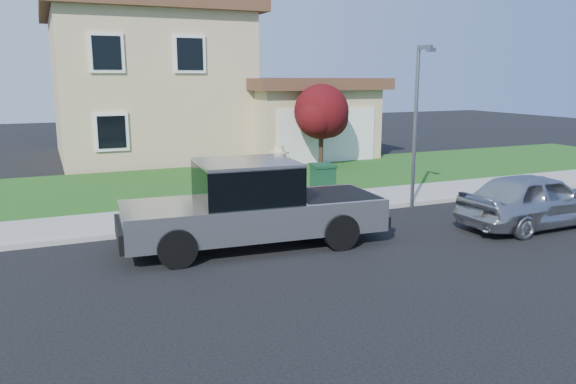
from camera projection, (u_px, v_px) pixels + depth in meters
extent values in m
plane|color=black|center=(293.00, 256.00, 11.86)|extent=(80.00, 80.00, 0.00)
cube|color=gray|center=(283.00, 217.00, 14.84)|extent=(40.00, 0.20, 0.12)
cube|color=gray|center=(268.00, 208.00, 15.82)|extent=(40.00, 2.00, 0.15)
cube|color=#1C5016|center=(221.00, 182.00, 19.87)|extent=(40.00, 7.00, 0.10)
cube|color=tan|center=(146.00, 88.00, 26.47)|extent=(8.00, 9.00, 6.40)
cube|color=tan|center=(298.00, 122.00, 26.65)|extent=(5.50, 6.00, 3.20)
cube|color=white|center=(327.00, 135.00, 24.01)|extent=(4.60, 0.12, 2.30)
cube|color=#4C2D1E|center=(143.00, 13.00, 25.78)|extent=(8.80, 9.80, 0.50)
cube|color=#4C2D1E|center=(298.00, 83.00, 26.28)|extent=(6.20, 6.80, 0.50)
cube|color=white|center=(106.00, 53.00, 21.24)|extent=(1.30, 0.10, 1.50)
cube|color=white|center=(190.00, 54.00, 22.49)|extent=(1.30, 0.10, 1.50)
cube|color=black|center=(112.00, 132.00, 21.85)|extent=(1.30, 0.10, 1.50)
cylinder|color=black|center=(177.00, 248.00, 11.06)|extent=(0.82, 0.35, 0.80)
cylinder|color=black|center=(165.00, 225.00, 12.76)|extent=(0.82, 0.35, 0.80)
cylinder|color=black|center=(340.00, 232.00, 12.23)|extent=(0.82, 0.35, 0.80)
cylinder|color=black|center=(309.00, 213.00, 13.92)|extent=(0.82, 0.35, 0.80)
cube|color=#AEB0B5|center=(254.00, 216.00, 12.46)|extent=(5.81, 2.39, 0.72)
cube|color=black|center=(247.00, 183.00, 12.26)|extent=(2.22, 2.00, 0.85)
cube|color=#AEB0B5|center=(246.00, 163.00, 12.17)|extent=(2.22, 2.00, 0.08)
cube|color=black|center=(332.00, 195.00, 13.01)|extent=(1.91, 1.82, 0.06)
cube|color=black|center=(120.00, 234.00, 11.54)|extent=(0.25, 1.90, 0.40)
cube|color=black|center=(369.00, 214.00, 13.44)|extent=(0.25, 1.90, 0.25)
cube|color=black|center=(201.00, 181.00, 13.01)|extent=(0.13, 0.23, 0.18)
imported|color=tan|center=(279.00, 190.00, 14.02)|extent=(0.74, 0.54, 1.87)
cylinder|color=beige|center=(279.00, 152.00, 13.83)|extent=(0.50, 0.50, 0.05)
cylinder|color=beige|center=(279.00, 149.00, 13.81)|extent=(0.25, 0.25, 0.17)
imported|color=#ABADB2|center=(535.00, 200.00, 14.00)|extent=(4.15, 1.76, 1.40)
cylinder|color=black|center=(321.00, 148.00, 22.68)|extent=(0.19, 0.19, 1.53)
sphere|color=#4A1013|center=(321.00, 112.00, 22.38)|extent=(2.19, 2.19, 2.19)
sphere|color=#4A1013|center=(328.00, 118.00, 22.88)|extent=(1.62, 1.62, 1.62)
sphere|color=#4A1013|center=(316.00, 117.00, 22.01)|extent=(1.53, 1.53, 1.53)
cube|color=#0F3A1E|center=(323.00, 183.00, 16.54)|extent=(0.66, 0.75, 0.97)
cube|color=#0F3A1E|center=(323.00, 165.00, 16.44)|extent=(0.73, 0.81, 0.08)
cylinder|color=slate|center=(415.00, 130.00, 15.83)|extent=(0.11, 0.11, 4.49)
cube|color=slate|center=(425.00, 47.00, 15.19)|extent=(0.18, 0.50, 0.11)
cube|color=slate|center=(431.00, 50.00, 15.02)|extent=(0.25, 0.19, 0.11)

